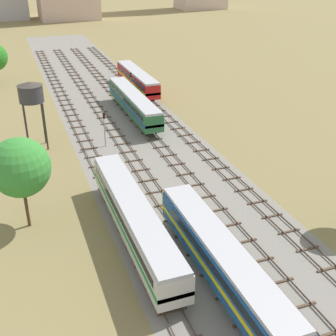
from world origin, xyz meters
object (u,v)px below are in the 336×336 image
Objects in this scene: diesel_railcar_left_nearest at (221,259)px; diesel_railcar_centre_midfar at (137,78)px; signal_post_near at (131,82)px; water_tower at (31,93)px; passenger_coach_centre_left_mid at (134,102)px; passenger_coach_far_left_near at (134,216)px; signal_post_nearest at (104,125)px.

diesel_railcar_left_nearest and diesel_railcar_centre_midfar have the same top height.
diesel_railcar_left_nearest is 52.91m from signal_post_near.
diesel_railcar_left_nearest is 36.73m from water_tower.
passenger_coach_centre_left_mid is 15.08m from diesel_railcar_centre_midfar.
passenger_coach_centre_left_mid is 4.37× the size of signal_post_near.
water_tower is at bearing 104.22° from passenger_coach_far_left_near.
passenger_coach_far_left_near is at bearing -105.42° from signal_post_near.
diesel_railcar_left_nearest is 0.93× the size of passenger_coach_centre_left_mid.
signal_post_nearest is (-7.27, -10.68, 0.66)m from passenger_coach_centre_left_mid.
water_tower is 1.83× the size of signal_post_nearest.
water_tower is at bearing 161.75° from signal_post_nearest.
water_tower is (-11.44, 34.51, 5.22)m from diesel_railcar_left_nearest.
water_tower is at bearing -136.27° from signal_post_near.
passenger_coach_far_left_near is at bearing 119.69° from diesel_railcar_left_nearest.
diesel_railcar_left_nearest is 4.07× the size of signal_post_near.
passenger_coach_far_left_near is 35.09m from passenger_coach_centre_left_mid.
diesel_railcar_left_nearest is 57.33m from diesel_railcar_centre_midfar.
signal_post_near is (-2.42, -4.10, 0.62)m from diesel_railcar_centre_midfar.
diesel_railcar_left_nearest is at bearing -96.55° from passenger_coach_centre_left_mid.
diesel_railcar_centre_midfar is 4.07× the size of signal_post_near.
water_tower reaches higher than signal_post_near.
diesel_railcar_left_nearest is 0.93× the size of passenger_coach_far_left_near.
water_tower is (-21.13, -21.99, 5.22)m from diesel_railcar_centre_midfar.
signal_post_nearest reaches higher than passenger_coach_far_left_near.
signal_post_near reaches higher than diesel_railcar_left_nearest.
diesel_railcar_centre_midfar is 2.18× the size of water_tower.
passenger_coach_centre_left_mid is 1.07× the size of diesel_railcar_centre_midfar.
passenger_coach_centre_left_mid is at bearing -108.74° from diesel_railcar_centre_midfar.
passenger_coach_centre_left_mid is at bearing 55.77° from signal_post_nearest.
water_tower is at bearing 108.33° from diesel_railcar_left_nearest.
diesel_railcar_left_nearest is at bearing -85.61° from signal_post_nearest.
passenger_coach_far_left_near and passenger_coach_centre_left_mid have the same top height.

